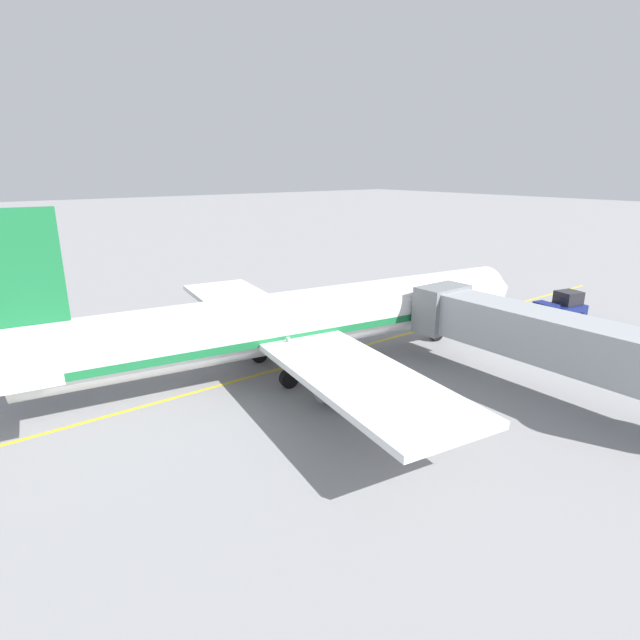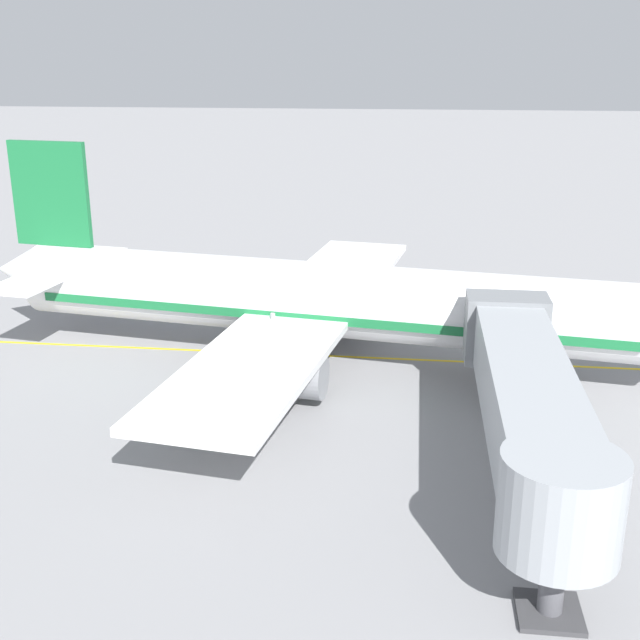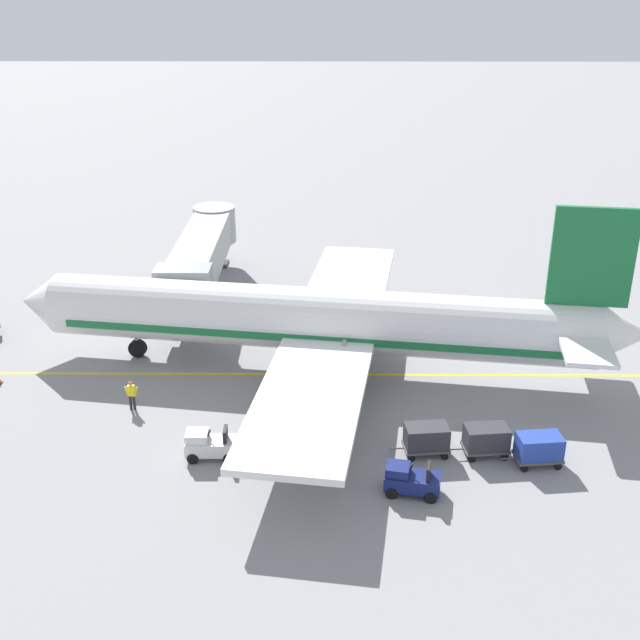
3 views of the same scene
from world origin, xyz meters
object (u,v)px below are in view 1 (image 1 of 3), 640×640
Objects in this scene: parked_airliner at (297,321)px; baggage_cart_second_in_train at (123,343)px; ground_crew_loader at (366,312)px; safety_cone_nose_left at (459,310)px; jet_bridge at (551,338)px; baggage_tug_trailing at (163,324)px; pushback_tractor at (560,307)px; baggage_tug_lead at (286,312)px; baggage_cart_front at (164,335)px; baggage_cart_third_in_train at (82,347)px; ground_crew_wing_walker at (218,319)px.

baggage_cart_second_in_train is (-9.13, -8.17, -2.24)m from parked_airliner.
safety_cone_nose_left is (2.89, 8.47, -0.66)m from ground_crew_loader.
jet_bridge reaches higher than baggage_tug_trailing.
pushback_tractor is 1.90× the size of baggage_tug_lead.
baggage_tug_lead reaches higher than baggage_cart_second_in_train.
baggage_tug_lead is 0.85× the size of baggage_cart_second_in_train.
baggage_tug_trailing is 1.59× the size of ground_crew_loader.
baggage_tug_trailing is (-12.27, -4.18, -2.47)m from parked_airliner.
baggage_cart_front is (-13.57, -29.02, -0.15)m from pushback_tractor.
parked_airliner is 11.10m from baggage_tug_lead.
baggage_cart_third_in_train is at bearing -98.88° from baggage_cart_front.
safety_cone_nose_left is at bearing 66.47° from ground_crew_wing_walker.
pushback_tractor is at bearing 66.90° from baggage_cart_second_in_train.
pushback_tractor reaches higher than baggage_tug_lead.
baggage_cart_third_in_train is (2.36, -6.37, 0.24)m from baggage_tug_trailing.
parked_airliner is 18.97m from safety_cone_nose_left.
baggage_cart_second_in_train is 2.50m from baggage_cart_third_in_train.
parked_airliner reaches higher than pushback_tractor.
parked_airliner is 14.65m from baggage_cart_third_in_train.
safety_cone_nose_left is at bearing 60.68° from baggage_tug_lead.
baggage_cart_third_in_train is (-0.78, -2.38, 0.00)m from baggage_cart_second_in_train.
baggage_tug_lead is at bearing -127.02° from pushback_tractor.
ground_crew_wing_walker and ground_crew_loader have the same top height.
baggage_cart_third_in_train is (-21.63, -19.23, -2.51)m from jet_bridge.
ground_crew_loader is (-16.55, 1.51, -2.51)m from jet_bridge.
jet_bridge reaches higher than baggage_cart_second_in_train.
baggage_tug_trailing is 0.91× the size of baggage_cart_third_in_train.
baggage_tug_lead is 4.26× the size of safety_cone_nose_left.
jet_bridge is at bearing 22.58° from ground_crew_wing_walker.
baggage_tug_trailing is (-2.84, -9.49, 0.00)m from baggage_tug_lead.
parked_airliner is 22.07× the size of ground_crew_wing_walker.
baggage_cart_second_in_train reaches higher than safety_cone_nose_left.
baggage_cart_third_in_train is 10.09m from ground_crew_wing_walker.
parked_airliner is at bearing -84.08° from safety_cone_nose_left.
baggage_cart_front is 5.01× the size of safety_cone_nose_left.
jet_bridge is at bearing 33.81° from baggage_cart_front.
baggage_cart_second_in_train is 1.75× the size of ground_crew_loader.
parked_airliner reaches higher than safety_cone_nose_left.
ground_crew_wing_walker is at bearing -98.17° from baggage_tug_lead.
parked_airliner reaches higher than baggage_tug_lead.
baggage_tug_lead and baggage_tug_trailing have the same top height.
parked_airliner is at bearing -29.39° from baggage_tug_lead.
jet_bridge is 5.83× the size of baggage_cart_third_in_train.
ground_crew_wing_walker is at bearing -177.43° from parked_airliner.
baggage_tug_lead is 1.49× the size of ground_crew_loader.
baggage_tug_trailing reaches higher than baggage_cart_third_in_train.
ground_crew_wing_walker is (-1.12, 7.71, 0.00)m from baggage_cart_second_in_train.
baggage_tug_trailing reaches higher than baggage_cart_front.
parked_airliner is at bearing -64.63° from ground_crew_loader.
baggage_tug_lead is 5.84m from ground_crew_wing_walker.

